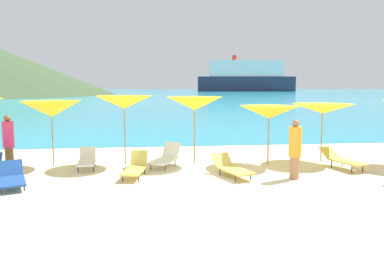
{
  "coord_description": "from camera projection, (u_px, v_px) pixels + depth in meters",
  "views": [
    {
      "loc": [
        -1.38,
        -9.03,
        2.66
      ],
      "look_at": [
        0.01,
        3.71,
        1.2
      ],
      "focal_mm": 33.72,
      "sensor_mm": 36.0,
      "label": 1
    }
  ],
  "objects": [
    {
      "name": "umbrella_5",
      "position": [
        323.0,
        109.0,
        12.74
      ],
      "size": [
        2.15,
        2.15,
        2.07
      ],
      "color": "#9E7F59",
      "rests_on": "ground_plane"
    },
    {
      "name": "lounge_chair_6",
      "position": [
        135.0,
        167.0,
        10.77
      ],
      "size": [
        0.78,
        1.6,
        0.68
      ],
      "rotation": [
        0.0,
        0.0,
        -0.17
      ],
      "color": "#D8BF4C",
      "rests_on": "ground_plane"
    },
    {
      "name": "beachgoer_2",
      "position": [
        8.0,
        140.0,
        11.92
      ],
      "size": [
        0.35,
        0.35,
        1.74
      ],
      "rotation": [
        0.0,
        0.0,
        5.28
      ],
      "color": "brown",
      "rests_on": "ground_plane"
    },
    {
      "name": "umbrella_3",
      "position": [
        195.0,
        104.0,
        12.43
      ],
      "size": [
        2.0,
        2.0,
        2.33
      ],
      "color": "#9E7F59",
      "rests_on": "ground_plane"
    },
    {
      "name": "lounge_chair_7",
      "position": [
        232.0,
        168.0,
        10.75
      ],
      "size": [
        1.08,
        1.68,
        0.6
      ],
      "rotation": [
        0.0,
        0.0,
        0.34
      ],
      "color": "#D8BF4C",
      "rests_on": "ground_plane"
    },
    {
      "name": "lounge_chair_2",
      "position": [
        12.0,
        178.0,
        9.65
      ],
      "size": [
        1.12,
        1.64,
        0.61
      ],
      "rotation": [
        0.0,
        0.0,
        0.37
      ],
      "color": "#1E478C",
      "rests_on": "ground_plane"
    },
    {
      "name": "lounge_chair_3",
      "position": [
        87.0,
        160.0,
        11.79
      ],
      "size": [
        0.67,
        1.39,
        0.63
      ],
      "rotation": [
        0.0,
        0.0,
        0.1
      ],
      "color": "white",
      "rests_on": "ground_plane"
    },
    {
      "name": "lounge_chair_4",
      "position": [
        342.0,
        159.0,
        11.82
      ],
      "size": [
        0.97,
        1.77,
        0.6
      ],
      "rotation": [
        0.0,
        0.0,
        0.28
      ],
      "color": "#D8BF4C",
      "rests_on": "ground_plane"
    },
    {
      "name": "cruise_ship",
      "position": [
        246.0,
        78.0,
        215.32
      ],
      "size": [
        58.25,
        12.47,
        21.37
      ],
      "rotation": [
        0.0,
        0.0,
        -0.09
      ],
      "color": "#262D47",
      "rests_on": "ocean_water"
    },
    {
      "name": "umbrella_2",
      "position": [
        124.0,
        102.0,
        12.19
      ],
      "size": [
        2.03,
        2.03,
        2.37
      ],
      "color": "#9E7F59",
      "rests_on": "ground_plane"
    },
    {
      "name": "umbrella_1",
      "position": [
        51.0,
        109.0,
        11.93
      ],
      "size": [
        1.98,
        1.98,
        2.21
      ],
      "color": "#9E7F59",
      "rests_on": "ground_plane"
    },
    {
      "name": "ground_plane",
      "position": [
        179.0,
        140.0,
        19.26
      ],
      "size": [
        50.0,
        100.0,
        0.3
      ],
      "primitive_type": "cube",
      "color": "beige"
    },
    {
      "name": "beachgoer_3",
      "position": [
        295.0,
        148.0,
        10.38
      ],
      "size": [
        0.36,
        0.36,
        1.73
      ],
      "rotation": [
        0.0,
        0.0,
        6.15
      ],
      "color": "#A3704C",
      "rests_on": "ground_plane"
    },
    {
      "name": "lounge_chair_5",
      "position": [
        166.0,
        157.0,
        12.02
      ],
      "size": [
        1.19,
        1.56,
        0.75
      ],
      "rotation": [
        0.0,
        0.0,
        -0.47
      ],
      "color": "white",
      "rests_on": "ground_plane"
    },
    {
      "name": "ocean_water",
      "position": [
        155.0,
        91.0,
        233.53
      ],
      "size": [
        650.0,
        440.0,
        0.02
      ],
      "primitive_type": "cube",
      "color": "teal",
      "rests_on": "ground_plane"
    },
    {
      "name": "umbrella_4",
      "position": [
        269.0,
        112.0,
        12.29
      ],
      "size": [
        2.1,
        2.1,
        2.02
      ],
      "color": "#9E7F59",
      "rests_on": "ground_plane"
    }
  ]
}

